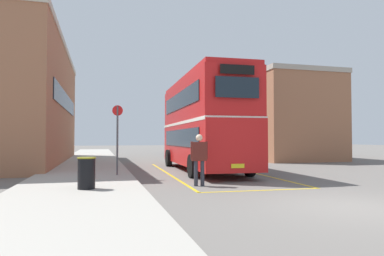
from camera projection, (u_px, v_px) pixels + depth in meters
The scene contains 10 objects.
ground_plane at pixel (194, 165), 22.27m from camera, with size 135.60×135.60×0.00m, color #66605B.
sidewalk_left at pixel (89, 163), 22.91m from camera, with size 4.00×57.60×0.14m, color #A39E93.
brick_building_left at pixel (23, 104), 23.10m from camera, with size 5.50×18.20×7.96m.
depot_building_right at pixel (271, 119), 30.26m from camera, with size 6.32×12.70×6.79m.
double_decker_bus at pixel (203, 122), 18.08m from camera, with size 3.10×10.33×4.75m.
single_deck_bus at pixel (192, 139), 37.64m from camera, with size 3.15×8.35×3.02m.
pedestrian_boarding at pixel (199, 156), 12.15m from camera, with size 0.60×0.28×1.81m.
litter_bin at pixel (86, 173), 10.46m from camera, with size 0.54×0.54×0.96m.
bus_stop_sign at pixel (117, 133), 14.60m from camera, with size 0.44×0.08×2.92m.
bay_marking_yellow at pixel (214, 174), 16.14m from camera, with size 4.63×12.39×0.01m.
Camera 1 is at (-5.86, -7.15, 1.65)m, focal length 32.52 mm.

